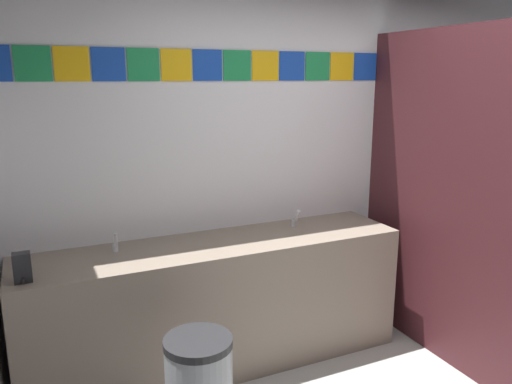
# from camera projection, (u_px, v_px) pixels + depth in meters

# --- Properties ---
(wall_back) EXTENTS (4.20, 0.09, 2.87)m
(wall_back) POSITION_uv_depth(u_px,v_px,m) (300.00, 143.00, 3.73)
(wall_back) COLOR silver
(wall_back) RESTS_ON ground_plane
(vanity_counter) EXTENTS (2.52, 0.57, 0.87)m
(vanity_counter) POSITION_uv_depth(u_px,v_px,m) (218.00, 303.00, 3.34)
(vanity_counter) COLOR gray
(vanity_counter) RESTS_ON ground_plane
(faucet_left) EXTENTS (0.04, 0.10, 0.14)m
(faucet_left) POSITION_uv_depth(u_px,v_px,m) (116.00, 244.00, 3.06)
(faucet_left) COLOR silver
(faucet_left) RESTS_ON vanity_counter
(faucet_right) EXTENTS (0.04, 0.10, 0.14)m
(faucet_right) POSITION_uv_depth(u_px,v_px,m) (295.00, 220.00, 3.57)
(faucet_right) COLOR silver
(faucet_right) RESTS_ON vanity_counter
(soap_dispenser) EXTENTS (0.09, 0.09, 0.16)m
(soap_dispenser) POSITION_uv_depth(u_px,v_px,m) (22.00, 268.00, 2.61)
(soap_dispenser) COLOR black
(soap_dispenser) RESTS_ON vanity_counter
(stall_divider) EXTENTS (0.92, 1.55, 2.24)m
(stall_divider) POSITION_uv_depth(u_px,v_px,m) (493.00, 206.00, 3.18)
(stall_divider) COLOR #471E23
(stall_divider) RESTS_ON ground_plane
(toilet) EXTENTS (0.39, 0.49, 0.74)m
(toilet) POSITION_uv_depth(u_px,v_px,m) (449.00, 281.00, 4.05)
(toilet) COLOR white
(toilet) RESTS_ON ground_plane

